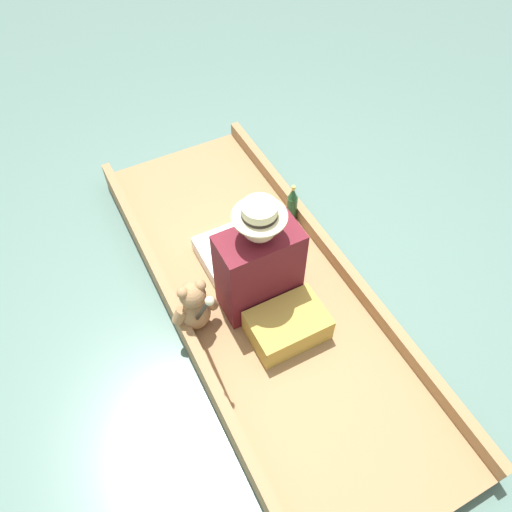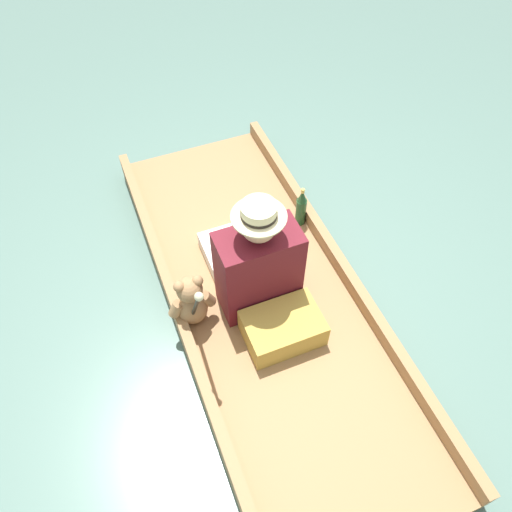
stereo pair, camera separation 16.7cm
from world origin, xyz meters
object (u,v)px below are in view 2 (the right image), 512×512
seated_person (254,262)px  wine_glass (288,232)px  walking_cane (196,306)px  champagne_bottle (301,207)px  teddy_bear (192,302)px

seated_person → wine_glass: bearing=29.5°
walking_cane → champagne_bottle: 1.17m
wine_glass → champagne_bottle: (0.14, 0.11, 0.07)m
seated_person → wine_glass: (0.36, 0.30, -0.22)m
wine_glass → walking_cane: (-0.78, -0.55, 0.36)m
wine_glass → champagne_bottle: champagne_bottle is taller
seated_person → teddy_bear: bearing=178.0°
wine_glass → champagne_bottle: 0.19m
seated_person → teddy_bear: (-0.40, -0.06, -0.10)m
seated_person → wine_glass: seated_person is taller
wine_glass → walking_cane: walking_cane is taller
seated_person → walking_cane: size_ratio=1.12×
walking_cane → wine_glass: bearing=35.4°
seated_person → champagne_bottle: seated_person is taller
walking_cane → champagne_bottle: (0.92, 0.66, -0.28)m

